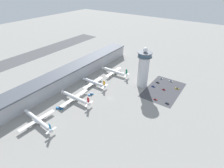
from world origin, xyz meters
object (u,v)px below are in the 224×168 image
airplane_gate_delta (114,72)px  car_green_van (177,88)px  control_tower (144,68)px  car_silver_sedan (161,79)px  car_black_suv (167,103)px  service_truck_catering (95,82)px  car_yellow_taxi (153,86)px  car_red_hatchback (171,81)px  airplane_gate_alpha (38,120)px  car_white_wagon (155,99)px  airplane_gate_charlie (94,83)px  service_truck_baggage (60,108)px  service_truck_fuel (91,94)px  car_maroon_suv (164,89)px  airplane_gate_bravo (75,98)px  car_grey_coupe (158,82)px

airplane_gate_delta → car_green_van: bearing=-81.1°
control_tower → car_silver_sedan: control_tower is taller
control_tower → car_black_suv: 52.19m
service_truck_catering → car_green_van: (47.73, -97.11, -0.28)m
car_yellow_taxi → car_red_hatchback: bearing=-29.1°
airplane_gate_alpha → car_white_wagon: 128.79m
airplane_gate_charlie → service_truck_catering: (6.82, 3.92, -3.03)m
airplane_gate_alpha → service_truck_baggage: airplane_gate_alpha is taller
service_truck_fuel → car_black_suv: bearing=-66.1°
airplane_gate_alpha → car_red_hatchback: size_ratio=10.87×
service_truck_fuel → service_truck_baggage: service_truck_baggage is taller
car_yellow_taxi → airplane_gate_charlie: bearing=122.3°
car_red_hatchback → car_maroon_suv: bearing=178.8°
airplane_gate_delta → car_silver_sedan: bearing=-66.8°
airplane_gate_delta → airplane_gate_alpha: bearing=178.8°
airplane_gate_bravo → service_truck_baggage: bearing=170.5°
airplane_gate_charlie → car_silver_sedan: bearing=-44.8°
airplane_gate_charlie → car_grey_coupe: 86.19m
airplane_gate_alpha → airplane_gate_charlie: 85.97m
airplane_gate_charlie → car_green_van: bearing=-59.7°
car_maroon_suv → car_yellow_taxi: car_maroon_suv is taller
service_truck_fuel → car_silver_sedan: 102.88m
control_tower → airplane_gate_charlie: bearing=125.2°
car_silver_sedan → car_grey_coupe: size_ratio=0.97×
car_yellow_taxi → car_grey_coupe: bearing=-3.0°
car_white_wagon → car_silver_sedan: size_ratio=0.94×
airplane_gate_delta → car_silver_sedan: size_ratio=9.69×
service_truck_catering → car_red_hatchback: bearing=-54.2°
airplane_gate_charlie → car_white_wagon: bearing=-78.2°
car_green_van → car_red_hatchback: size_ratio=1.09×
airplane_gate_charlie → car_maroon_suv: airplane_gate_charlie is taller
car_white_wagon → car_red_hatchback: size_ratio=1.00×
airplane_gate_bravo → car_red_hatchback: bearing=-35.3°
airplane_gate_bravo → car_red_hatchback: airplane_gate_bravo is taller
airplane_gate_alpha → service_truck_baggage: bearing=1.1°
airplane_gate_delta → car_yellow_taxi: bearing=-89.0°
car_green_van → car_grey_coupe: size_ratio=1.00×
car_red_hatchback → airplane_gate_bravo: bearing=144.7°
control_tower → car_yellow_taxi: size_ratio=11.05×
airplane_gate_delta → car_red_hatchback: 80.44m
car_red_hatchback → car_white_wagon: bearing=179.3°
car_green_van → airplane_gate_alpha: bearing=147.0°
service_truck_baggage → car_silver_sedan: service_truck_baggage is taller
car_yellow_taxi → car_grey_coupe: car_grey_coupe is taller
car_green_van → service_truck_baggage: bearing=141.1°
car_silver_sedan → control_tower: bearing=154.2°
car_black_suv → car_grey_coupe: car_grey_coupe is taller
car_yellow_taxi → car_black_suv: car_yellow_taxi is taller
airplane_gate_delta → car_black_suv: (-23.64, -88.98, -3.79)m
airplane_gate_alpha → airplane_gate_delta: airplane_gate_delta is taller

